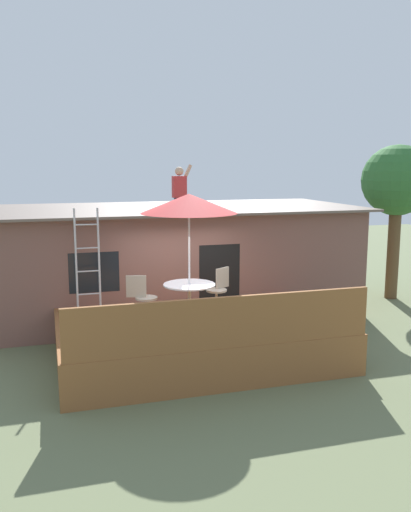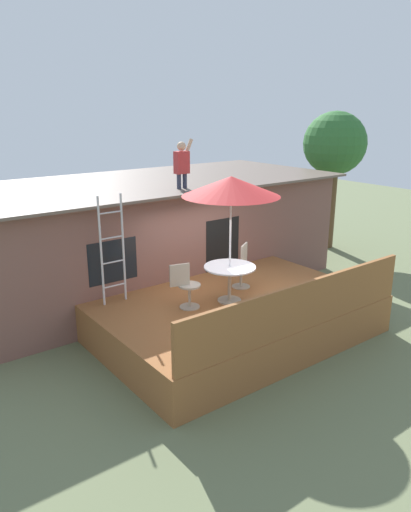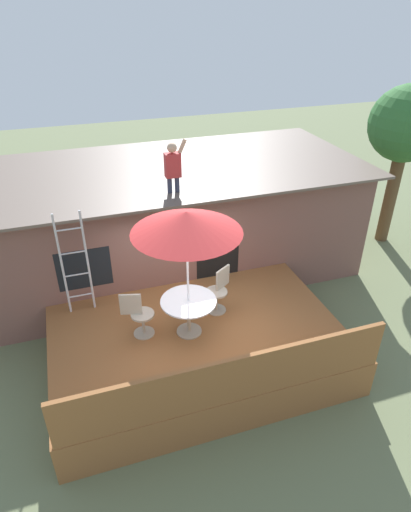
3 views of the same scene
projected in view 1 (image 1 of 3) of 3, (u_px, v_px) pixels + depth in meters
The scene contains 11 objects.
ground_plane at pixel (196, 356), 11.16m from camera, with size 40.00×40.00×0.00m, color #66704C.
house at pixel (160, 260), 14.33m from camera, with size 10.50×4.50×2.79m.
deck at pixel (196, 337), 11.10m from camera, with size 5.53×3.88×0.80m, color brown.
deck_railing at pixel (225, 323), 9.16m from camera, with size 5.43×0.08×0.90m, color brown.
patio_table at pixel (189, 292), 10.81m from camera, with size 1.04×1.04×0.74m.
patio_umbrella at pixel (189, 204), 10.51m from camera, with size 1.90×1.90×2.54m.
step_ladder at pixel (88, 260), 11.48m from camera, with size 0.52×0.04×2.20m.
person_figure at pixel (180, 186), 12.59m from camera, with size 0.47×0.20×1.11m.
patio_chair_left at pixel (143, 298), 10.81m from camera, with size 0.61×0.44×0.92m.
patio_chair_right at pixel (219, 290), 11.53m from camera, with size 0.57×0.45×0.92m.
backyard_tree at pixel (397, 183), 15.42m from camera, with size 2.02×2.02×4.46m.
Camera 1 is at (-2.82, -10.28, 3.91)m, focal length 37.92 mm.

